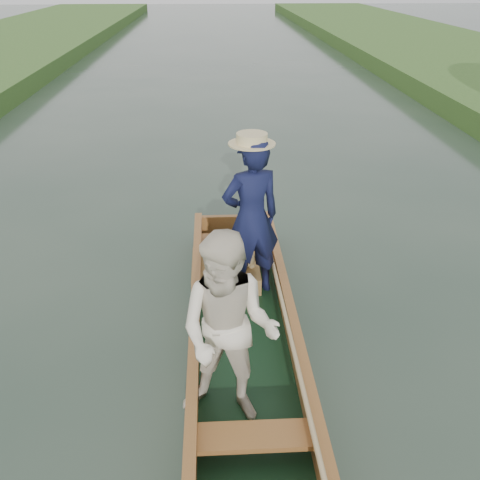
{
  "coord_description": "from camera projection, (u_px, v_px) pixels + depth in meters",
  "views": [
    {
      "loc": [
        -0.29,
        -4.69,
        3.66
      ],
      "look_at": [
        0.0,
        0.6,
        0.95
      ],
      "focal_mm": 40.0,
      "sensor_mm": 36.0,
      "label": 1
    }
  ],
  "objects": [
    {
      "name": "ground",
      "position": [
        243.0,
        342.0,
        5.85
      ],
      "size": [
        120.0,
        120.0,
        0.0
      ],
      "primitive_type": "plane",
      "color": "#283D30",
      "rests_on": "ground"
    },
    {
      "name": "punt",
      "position": [
        240.0,
        294.0,
        5.42
      ],
      "size": [
        1.26,
        5.22,
        2.05
      ],
      "color": "black",
      "rests_on": "ground"
    },
    {
      "name": "trees_far",
      "position": [
        317.0,
        46.0,
        8.1
      ],
      "size": [
        21.14,
        3.64,
        4.57
      ],
      "color": "#47331E",
      "rests_on": "ground"
    }
  ]
}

